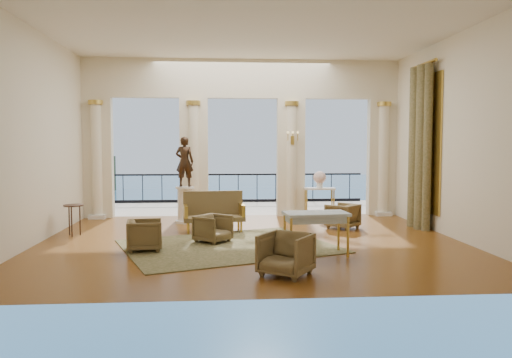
{
  "coord_description": "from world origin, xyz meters",
  "views": [
    {
      "loc": [
        -0.67,
        -10.56,
        2.09
      ],
      "look_at": [
        0.15,
        0.6,
        1.31
      ],
      "focal_mm": 35.0,
      "sensor_mm": 36.0,
      "label": 1
    }
  ],
  "objects": [
    {
      "name": "settee",
      "position": [
        -0.82,
        1.37,
        0.47
      ],
      "size": [
        1.5,
        0.76,
        0.96
      ],
      "rotation": [
        0.0,
        0.0,
        0.1
      ],
      "color": "#3E331B",
      "rests_on": "ground"
    },
    {
      "name": "armchair_c",
      "position": [
        2.37,
        1.52,
        0.34
      ],
      "size": [
        0.91,
        0.91,
        0.69
      ],
      "primitive_type": "imported",
      "rotation": [
        0.0,
        0.0,
        -2.36
      ],
      "color": "#3E331B",
      "rests_on": "ground"
    },
    {
      "name": "sea",
      "position": [
        0.0,
        60.0,
        -6.0
      ],
      "size": [
        160.0,
        160.0,
        0.0
      ],
      "primitive_type": "plane",
      "color": "#1E5584",
      "rests_on": "ground"
    },
    {
      "name": "palm_tree",
      "position": [
        2.0,
        6.6,
        4.09
      ],
      "size": [
        2.0,
        2.0,
        4.5
      ],
      "color": "#4C3823",
      "rests_on": "terrace"
    },
    {
      "name": "floor",
      "position": [
        0.0,
        0.0,
        0.0
      ],
      "size": [
        9.0,
        9.0,
        0.0
      ],
      "primitive_type": "plane",
      "color": "#4D270B",
      "rests_on": "ground"
    },
    {
      "name": "game_table",
      "position": [
        1.13,
        -1.38,
        0.73
      ],
      "size": [
        1.24,
        0.75,
        0.81
      ],
      "rotation": [
        0.0,
        0.0,
        0.09
      ],
      "color": "#9BB2BF",
      "rests_on": "ground"
    },
    {
      "name": "curtain",
      "position": [
        4.28,
        1.5,
        2.02
      ],
      "size": [
        0.33,
        1.4,
        4.09
      ],
      "color": "#4C4B26",
      "rests_on": "ground"
    },
    {
      "name": "urn",
      "position": [
        2.2,
        3.55,
        1.11
      ],
      "size": [
        0.36,
        0.36,
        0.48
      ],
      "color": "white",
      "rests_on": "console_table"
    },
    {
      "name": "terrace",
      "position": [
        0.0,
        5.8,
        -0.05
      ],
      "size": [
        10.0,
        3.6,
        0.1
      ],
      "primitive_type": "cube",
      "color": "beige",
      "rests_on": "ground"
    },
    {
      "name": "wall_sconce",
      "position": [
        1.4,
        3.51,
        2.23
      ],
      "size": [
        0.3,
        0.11,
        0.33
      ],
      "color": "gold",
      "rests_on": "arcade"
    },
    {
      "name": "side_table",
      "position": [
        -4.0,
        0.99,
        0.61
      ],
      "size": [
        0.44,
        0.44,
        0.71
      ],
      "color": "black",
      "rests_on": "ground"
    },
    {
      "name": "window_frame",
      "position": [
        4.47,
        1.5,
        2.1
      ],
      "size": [
        0.04,
        1.6,
        3.4
      ],
      "primitive_type": "cube",
      "color": "gold",
      "rests_on": "room_walls"
    },
    {
      "name": "room_walls",
      "position": [
        0.0,
        -1.12,
        2.88
      ],
      "size": [
        9.0,
        9.0,
        9.0
      ],
      "color": "white",
      "rests_on": "ground"
    },
    {
      "name": "rug",
      "position": [
        -0.5,
        -0.48,
        0.01
      ],
      "size": [
        4.88,
        4.34,
        0.02
      ],
      "primitive_type": "cube",
      "rotation": [
        0.0,
        0.0,
        0.35
      ],
      "color": "#303619",
      "rests_on": "ground"
    },
    {
      "name": "statue",
      "position": [
        -1.59,
        2.68,
        1.63
      ],
      "size": [
        0.53,
        0.4,
        1.32
      ],
      "primitive_type": "imported",
      "rotation": [
        0.0,
        0.0,
        2.95
      ],
      "color": "#312116",
      "rests_on": "pedestal"
    },
    {
      "name": "console_table",
      "position": [
        2.2,
        3.55,
        0.69
      ],
      "size": [
        0.92,
        0.44,
        0.84
      ],
      "rotation": [
        0.0,
        0.0,
        -0.11
      ],
      "color": "silver",
      "rests_on": "ground"
    },
    {
      "name": "arcade",
      "position": [
        -0.0,
        3.82,
        2.58
      ],
      "size": [
        9.0,
        0.56,
        4.5
      ],
      "color": "beige",
      "rests_on": "ground"
    },
    {
      "name": "armchair_d",
      "position": [
        -2.14,
        -0.74,
        0.34
      ],
      "size": [
        0.69,
        0.73,
        0.67
      ],
      "primitive_type": "imported",
      "rotation": [
        0.0,
        0.0,
        1.7
      ],
      "color": "#3E331B",
      "rests_on": "ground"
    },
    {
      "name": "armchair_a",
      "position": [
        -0.82,
        -0.02,
        0.33
      ],
      "size": [
        0.86,
        0.87,
        0.65
      ],
      "primitive_type": "imported",
      "rotation": [
        0.0,
        0.0,
        0.87
      ],
      "color": "#3E331B",
      "rests_on": "ground"
    },
    {
      "name": "headland",
      "position": [
        -30.0,
        70.0,
        -3.0
      ],
      "size": [
        22.0,
        18.0,
        6.0
      ],
      "primitive_type": "cube",
      "color": "black",
      "rests_on": "sea"
    },
    {
      "name": "armchair_b",
      "position": [
        0.37,
        -2.8,
        0.38
      ],
      "size": [
        0.99,
        0.97,
        0.75
      ],
      "primitive_type": "imported",
      "rotation": [
        0.0,
        0.0,
        -0.59
      ],
      "color": "#3E331B",
      "rests_on": "ground"
    },
    {
      "name": "pedestal",
      "position": [
        -1.59,
        2.68,
        0.47
      ],
      "size": [
        0.53,
        0.53,
        0.97
      ],
      "color": "silver",
      "rests_on": "ground"
    },
    {
      "name": "balustrade",
      "position": [
        0.0,
        7.4,
        0.41
      ],
      "size": [
        9.0,
        0.06,
        1.03
      ],
      "color": "black",
      "rests_on": "terrace"
    }
  ]
}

